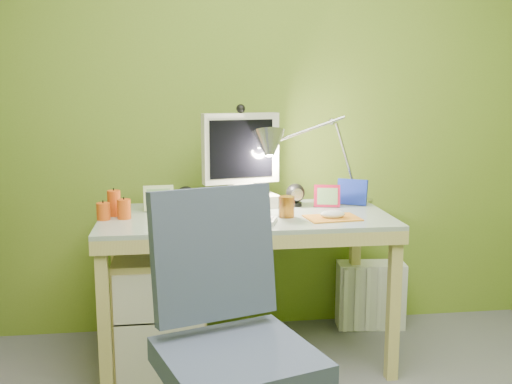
{
  "coord_description": "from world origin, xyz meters",
  "views": [
    {
      "loc": [
        -0.34,
        -1.52,
        1.3
      ],
      "look_at": [
        0.0,
        1.0,
        0.85
      ],
      "focal_mm": 42.0,
      "sensor_mm": 36.0,
      "label": 1
    }
  ],
  "objects": [
    {
      "name": "wall_back",
      "position": [
        0.0,
        1.6,
        1.2
      ],
      "size": [
        3.2,
        0.01,
        2.4
      ],
      "primitive_type": "cube",
      "color": "olive",
      "rests_on": "floor"
    },
    {
      "name": "desk",
      "position": [
        -0.03,
        1.18,
        0.36
      ],
      "size": [
        1.33,
        0.67,
        0.71
      ],
      "primitive_type": null,
      "rotation": [
        0.0,
        0.0,
        0.0
      ],
      "color": "tan",
      "rests_on": "floor"
    },
    {
      "name": "monitor",
      "position": [
        -0.03,
        1.36,
        0.99
      ],
      "size": [
        0.44,
        0.32,
        0.54
      ],
      "primitive_type": null,
      "rotation": [
        0.0,
        0.0,
        0.23
      ],
      "color": "beige",
      "rests_on": "desk"
    },
    {
      "name": "speaker_left",
      "position": [
        -0.3,
        1.34,
        0.77
      ],
      "size": [
        0.1,
        0.1,
        0.11
      ],
      "primitive_type": null,
      "rotation": [
        0.0,
        0.0,
        0.05
      ],
      "color": "black",
      "rests_on": "desk"
    },
    {
      "name": "speaker_right",
      "position": [
        0.24,
        1.34,
        0.77
      ],
      "size": [
        0.11,
        0.11,
        0.11
      ],
      "primitive_type": null,
      "rotation": [
        0.0,
        0.0,
        0.21
      ],
      "color": "black",
      "rests_on": "desk"
    },
    {
      "name": "keyboard",
      "position": [
        -0.11,
        1.04,
        0.72
      ],
      "size": [
        0.42,
        0.25,
        0.02
      ],
      "primitive_type": "cube",
      "rotation": [
        0.0,
        0.0,
        -0.33
      ],
      "color": "silver",
      "rests_on": "desk"
    },
    {
      "name": "mousepad",
      "position": [
        0.35,
        1.04,
        0.72
      ],
      "size": [
        0.25,
        0.19,
        0.01
      ],
      "primitive_type": "cube",
      "rotation": [
        0.0,
        0.0,
        0.12
      ],
      "color": "orange",
      "rests_on": "desk"
    },
    {
      "name": "mouse",
      "position": [
        0.35,
        1.04,
        0.73
      ],
      "size": [
        0.12,
        0.08,
        0.04
      ],
      "primitive_type": "ellipsoid",
      "rotation": [
        0.0,
        0.0,
        -0.1
      ],
      "color": "silver",
      "rests_on": "mousepad"
    },
    {
      "name": "amber_tumbler",
      "position": [
        0.15,
        1.1,
        0.76
      ],
      "size": [
        0.08,
        0.08,
        0.09
      ],
      "primitive_type": "cylinder",
      "rotation": [
        0.0,
        0.0,
        0.15
      ],
      "color": "#8E5414",
      "rests_on": "desk"
    },
    {
      "name": "candle_cluster",
      "position": [
        -0.63,
        1.19,
        0.77
      ],
      "size": [
        0.18,
        0.17,
        0.12
      ],
      "primitive_type": null,
      "rotation": [
        0.0,
        0.0,
        -0.22
      ],
      "color": "#D54C12",
      "rests_on": "desk"
    },
    {
      "name": "photo_frame_red",
      "position": [
        0.39,
        1.3,
        0.77
      ],
      "size": [
        0.13,
        0.05,
        0.11
      ],
      "primitive_type": "cube",
      "rotation": [
        0.0,
        0.0,
        -0.22
      ],
      "color": "#BC1435",
      "rests_on": "desk"
    },
    {
      "name": "photo_frame_blue",
      "position": [
        0.53,
        1.34,
        0.78
      ],
      "size": [
        0.14,
        0.09,
        0.13
      ],
      "primitive_type": "cube",
      "rotation": [
        0.0,
        0.0,
        -0.52
      ],
      "color": "#16299B",
      "rests_on": "desk"
    },
    {
      "name": "photo_frame_green",
      "position": [
        -0.43,
        1.32,
        0.77
      ],
      "size": [
        0.14,
        0.03,
        0.12
      ],
      "primitive_type": "cube",
      "rotation": [
        0.0,
        0.0,
        0.09
      ],
      "color": "#BCCF8E",
      "rests_on": "desk"
    },
    {
      "name": "desk_lamp",
      "position": [
        0.42,
        1.36,
        1.03
      ],
      "size": [
        0.61,
        0.31,
        0.64
      ],
      "primitive_type": null,
      "rotation": [
        0.0,
        0.0,
        -0.09
      ],
      "color": "#B3B2B7",
      "rests_on": "desk"
    },
    {
      "name": "task_chair",
      "position": [
        -0.16,
        0.21,
        0.47
      ],
      "size": [
        0.65,
        0.65,
        0.94
      ],
      "primitive_type": null,
      "rotation": [
        0.0,
        0.0,
        0.31
      ],
      "color": "#38425D",
      "rests_on": "floor"
    },
    {
      "name": "radiator",
      "position": [
        0.69,
        1.47,
        0.18
      ],
      "size": [
        0.37,
        0.18,
        0.36
      ],
      "primitive_type": "cube",
      "rotation": [
        0.0,
        0.0,
        -0.11
      ],
      "color": "silver",
      "rests_on": "floor"
    }
  ]
}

